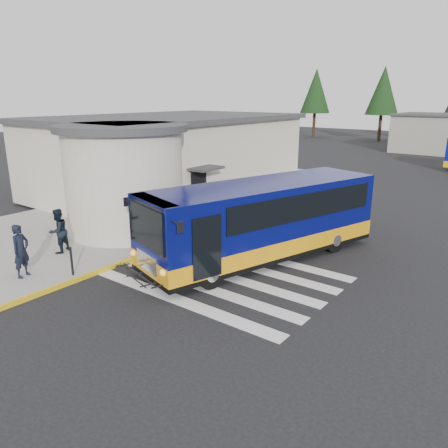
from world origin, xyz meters
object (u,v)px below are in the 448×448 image
Objects in this scene: pedestrian_b at (58,231)px; bollard at (72,261)px; transit_bus at (262,223)px; pedestrian_a at (21,251)px.

pedestrian_b is 1.72× the size of bollard.
transit_bus is 8.00m from pedestrian_b.
pedestrian_a reaches higher than bollard.
bollard is at bearing 53.78° from pedestrian_b.
pedestrian_b is at bearing 9.44° from pedestrian_a.
transit_bus is 6.12× the size of pedestrian_b.
bollard is at bearing -108.36° from transit_bus.
pedestrian_a is at bearing 15.73° from pedestrian_b.
bollard is (2.39, -1.05, -0.37)m from pedestrian_b.
pedestrian_a is 1.81× the size of bollard.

